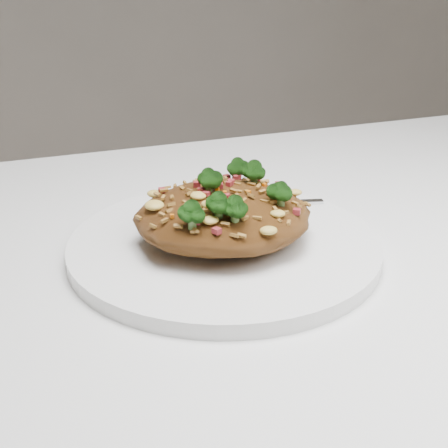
% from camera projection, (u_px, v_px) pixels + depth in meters
% --- Properties ---
extents(dining_table, '(1.20, 0.80, 0.75)m').
position_uv_depth(dining_table, '(278.00, 354.00, 0.59)').
color(dining_table, white).
rests_on(dining_table, ground).
extents(plate, '(0.29, 0.29, 0.01)m').
position_uv_depth(plate, '(224.00, 246.00, 0.58)').
color(plate, white).
rests_on(plate, dining_table).
extents(fried_rice, '(0.16, 0.15, 0.07)m').
position_uv_depth(fried_rice, '(224.00, 208.00, 0.56)').
color(fried_rice, brown).
rests_on(fried_rice, plate).
extents(fork, '(0.16, 0.06, 0.00)m').
position_uv_depth(fork, '(254.00, 204.00, 0.65)').
color(fork, silver).
rests_on(fork, plate).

